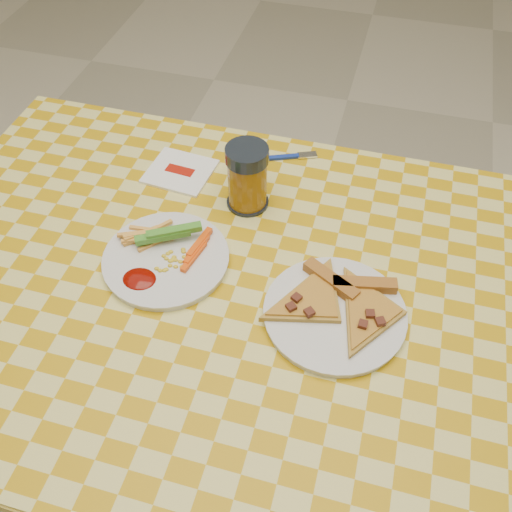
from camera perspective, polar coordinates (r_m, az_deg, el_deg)
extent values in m
plane|color=beige|center=(1.67, -1.30, -19.20)|extent=(8.00, 8.00, 0.00)
cylinder|color=white|center=(1.69, -16.05, 1.29)|extent=(0.06, 0.06, 0.71)
cylinder|color=white|center=(1.55, 21.86, -6.56)|extent=(0.06, 0.06, 0.71)
cube|color=#552F1D|center=(1.03, -1.99, -3.90)|extent=(1.20, 0.80, 0.04)
cylinder|color=silver|center=(1.05, -8.97, -0.37)|extent=(0.26, 0.26, 0.01)
cylinder|color=silver|center=(0.98, 7.85, -5.81)|extent=(0.26, 0.26, 0.01)
cube|color=#156610|center=(1.06, -8.75, 2.24)|extent=(0.11, 0.08, 0.02)
cube|color=#F7500A|center=(1.04, -5.95, 0.62)|extent=(0.06, 0.08, 0.02)
ellipsoid|color=#6D0902|center=(1.02, -11.58, -2.29)|extent=(0.06, 0.05, 0.01)
cube|color=#A96326|center=(1.00, 7.50, -2.48)|extent=(0.11, 0.07, 0.02)
cube|color=#A96326|center=(1.00, 10.79, -2.89)|extent=(0.11, 0.05, 0.02)
cylinder|color=black|center=(1.15, -0.84, 5.44)|extent=(0.08, 0.08, 0.01)
cylinder|color=#83530E|center=(1.12, -0.87, 7.37)|extent=(0.08, 0.08, 0.11)
cylinder|color=black|center=(1.07, -0.91, 10.08)|extent=(0.08, 0.08, 0.03)
cube|color=white|center=(1.23, -7.61, 8.38)|extent=(0.14, 0.13, 0.01)
cube|color=#A51509|center=(1.23, -7.62, 8.51)|extent=(0.06, 0.03, 0.00)
cube|color=navy|center=(1.26, 2.17, 9.82)|extent=(0.09, 0.05, 0.01)
cube|color=white|center=(1.27, 5.14, 10.03)|extent=(0.05, 0.03, 0.00)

